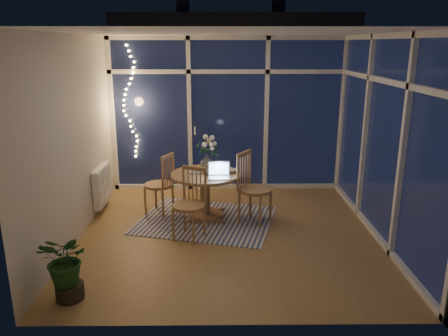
% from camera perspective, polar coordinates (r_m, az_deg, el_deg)
% --- Properties ---
extents(floor, '(4.00, 4.00, 0.00)m').
position_cam_1_polar(floor, '(5.97, 0.84, -8.54)').
color(floor, olive).
rests_on(floor, ground).
extents(ceiling, '(4.00, 4.00, 0.00)m').
position_cam_1_polar(ceiling, '(5.44, 0.96, 17.26)').
color(ceiling, white).
rests_on(ceiling, wall_back).
extents(wall_back, '(4.00, 0.04, 2.60)m').
position_cam_1_polar(wall_back, '(7.53, 0.52, 6.97)').
color(wall_back, beige).
rests_on(wall_back, floor).
extents(wall_front, '(4.00, 0.04, 2.60)m').
position_cam_1_polar(wall_front, '(3.63, 1.68, -2.94)').
color(wall_front, beige).
rests_on(wall_front, floor).
extents(wall_left, '(0.04, 4.00, 2.60)m').
position_cam_1_polar(wall_left, '(5.86, -19.09, 3.50)').
color(wall_left, beige).
rests_on(wall_left, floor).
extents(wall_right, '(0.04, 4.00, 2.60)m').
position_cam_1_polar(wall_right, '(5.96, 20.55, 3.55)').
color(wall_right, beige).
rests_on(wall_right, floor).
extents(window_wall_back, '(4.00, 0.10, 2.60)m').
position_cam_1_polar(window_wall_back, '(7.49, 0.52, 6.92)').
color(window_wall_back, white).
rests_on(window_wall_back, floor).
extents(window_wall_right, '(0.10, 4.00, 2.60)m').
position_cam_1_polar(window_wall_right, '(5.94, 20.19, 3.56)').
color(window_wall_right, white).
rests_on(window_wall_right, floor).
extents(radiator, '(0.10, 0.70, 0.58)m').
position_cam_1_polar(radiator, '(6.90, -15.66, -2.16)').
color(radiator, white).
rests_on(radiator, wall_left).
extents(fairy_lights, '(0.24, 0.10, 1.85)m').
position_cam_1_polar(fairy_lights, '(7.53, -12.26, 8.34)').
color(fairy_lights, '#FFC166').
rests_on(fairy_lights, window_wall_back).
extents(garden_patio, '(12.00, 6.00, 0.10)m').
position_cam_1_polar(garden_patio, '(10.76, 2.87, 2.30)').
color(garden_patio, black).
rests_on(garden_patio, ground).
extents(garden_fence, '(11.00, 0.08, 1.80)m').
position_cam_1_polar(garden_fence, '(11.05, 0.17, 7.75)').
color(garden_fence, '#3A2315').
rests_on(garden_fence, ground).
extents(neighbour_roof, '(7.00, 3.00, 2.20)m').
position_cam_1_polar(neighbour_roof, '(13.94, 1.29, 14.82)').
color(neighbour_roof, '#2D2F37').
rests_on(neighbour_roof, ground).
extents(garden_shrubs, '(0.90, 0.90, 0.90)m').
position_cam_1_polar(garden_shrubs, '(9.09, -4.72, 3.02)').
color(garden_shrubs, black).
rests_on(garden_shrubs, ground).
extents(rug, '(2.18, 1.91, 0.01)m').
position_cam_1_polar(rug, '(6.40, -2.39, -6.78)').
color(rug, beige).
rests_on(rug, floor).
extents(dining_table, '(1.21, 1.21, 0.68)m').
position_cam_1_polar(dining_table, '(6.37, -2.40, -3.65)').
color(dining_table, '#987245').
rests_on(dining_table, floor).
extents(chair_left, '(0.58, 0.58, 0.95)m').
position_cam_1_polar(chair_left, '(6.56, -8.55, -2.00)').
color(chair_left, '#987245').
rests_on(chair_left, floor).
extents(chair_right, '(0.66, 0.66, 1.04)m').
position_cam_1_polar(chair_right, '(6.15, 4.12, -2.63)').
color(chair_right, '#987245').
rests_on(chair_right, floor).
extents(chair_front, '(0.59, 0.59, 0.95)m').
position_cam_1_polar(chair_front, '(5.67, -4.65, -4.73)').
color(chair_front, '#987245').
rests_on(chair_front, floor).
extents(laptop, '(0.32, 0.28, 0.23)m').
position_cam_1_polar(laptop, '(6.01, -0.65, -0.27)').
color(laptop, silver).
rests_on(laptop, dining_table).
extents(flower_vase, '(0.25, 0.25, 0.21)m').
position_cam_1_polar(flower_vase, '(6.48, -2.21, 0.82)').
color(flower_vase, silver).
rests_on(flower_vase, dining_table).
extents(bowl, '(0.18, 0.18, 0.04)m').
position_cam_1_polar(bowl, '(6.33, 1.13, -0.34)').
color(bowl, silver).
rests_on(bowl, dining_table).
extents(newspapers, '(0.40, 0.33, 0.02)m').
position_cam_1_polar(newspapers, '(6.39, -3.18, -0.29)').
color(newspapers, '#BAB7B1').
rests_on(newspapers, dining_table).
extents(phone, '(0.12, 0.09, 0.01)m').
position_cam_1_polar(phone, '(6.19, -2.08, -0.86)').
color(phone, black).
rests_on(phone, dining_table).
extents(potted_plant, '(0.69, 0.65, 0.76)m').
position_cam_1_polar(potted_plant, '(4.66, -19.83, -11.78)').
color(potted_plant, '#174218').
rests_on(potted_plant, floor).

